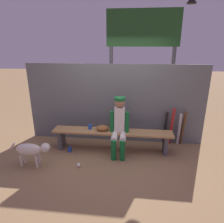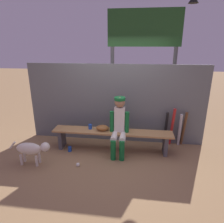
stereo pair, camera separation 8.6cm
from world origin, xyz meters
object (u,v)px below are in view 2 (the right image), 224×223
Objects in this scene: bat_aluminum_silver at (180,130)px; player_seated at (119,125)px; dog at (32,149)px; cup_on_ground at (70,149)px; bat_aluminum_black at (166,128)px; bat_aluminum_red at (172,127)px; cup_on_bench at (90,127)px; bat_wood_dark at (184,129)px; scoreboard at (146,42)px; baseball_glove at (102,128)px; baseball at (78,165)px; dugout_bench at (112,135)px.

player_seated is at bearing -159.27° from bat_aluminum_silver.
cup_on_ground is at bearing 46.00° from dog.
cup_on_ground is at bearing -163.69° from bat_aluminum_black.
cup_on_bench is at bearing -169.17° from bat_aluminum_red.
cup_on_bench is (-2.12, -0.41, 0.11)m from bat_wood_dark.
bat_aluminum_red is at bearing 10.83° from cup_on_bench.
player_seated is 1.48× the size of dog.
scoreboard is at bearing 127.75° from bat_aluminum_silver.
baseball_glove is 0.08× the size of scoreboard.
cup_on_bench reaches higher than baseball.
dugout_bench is at bearing 26.79° from dog.
bat_aluminum_red reaches higher than bat_wood_dark.
dog is at bearing -158.78° from bat_wood_dark.
baseball is at bearing -117.17° from baseball_glove.
dugout_bench is 3.10× the size of bat_wood_dark.
scoreboard is (-0.53, 1.03, 1.93)m from bat_aluminum_black.
cup_on_ground is (-2.15, -0.63, -0.36)m from bat_aluminum_black.
baseball_glove is 0.89m from cup_on_ground.
bat_aluminum_red reaches higher than bat_aluminum_silver.
baseball is (-1.80, -1.18, -0.37)m from bat_aluminum_black.
player_seated is 1.16m from baseball.
bat_aluminum_red is 1.12× the size of dog.
scoreboard is at bearing 60.02° from baseball.
scoreboard is at bearing 45.61° from cup_on_ground.
cup_on_bench is 0.03× the size of scoreboard.
baseball is 0.65m from cup_on_ground.
dugout_bench is 23.97× the size of cup_on_bench.
player_seated reaches higher than bat_aluminum_black.
bat_aluminum_red is at bearing 16.48° from dugout_bench.
bat_wood_dark is 2.37m from scoreboard.
baseball_glove is 0.29m from cup_on_bench.
dugout_bench is 0.27m from baseball_glove.
bat_aluminum_silver is (1.52, 0.41, 0.03)m from dugout_bench.
bat_aluminum_silver is 11.01× the size of baseball.
bat_aluminum_red is at bearing -23.07° from bat_aluminum_black.
player_seated is at bearing -13.07° from cup_on_bench.
dugout_bench is at bearing 10.65° from cup_on_ground.
scoreboard reaches higher than bat_aluminum_black.
bat_aluminum_red is (0.13, -0.06, 0.06)m from bat_aluminum_black.
bat_aluminum_red reaches higher than bat_aluminum_black.
bat_aluminum_black is 11.12× the size of baseball.
dugout_bench is 0.99m from baseball.
bat_aluminum_red is 2.26m from scoreboard.
bat_aluminum_black is 1.01× the size of bat_aluminum_silver.
dugout_bench is at bearing -163.52° from bat_aluminum_red.
bat_aluminum_silver reaches higher than cup_on_bench.
baseball_glove is 0.95m from baseball.
cup_on_ground is (-2.28, -0.57, -0.42)m from bat_aluminum_red.
cup_on_bench is at bearing 83.89° from baseball.
baseball_glove is 0.33× the size of bat_wood_dark.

